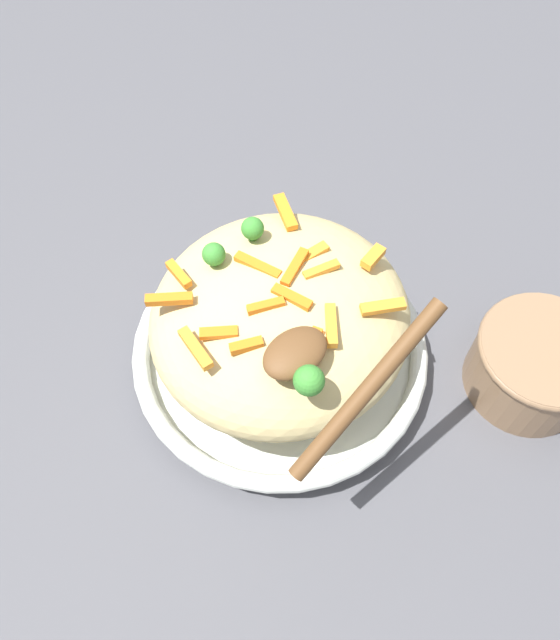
{
  "coord_description": "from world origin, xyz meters",
  "views": [
    {
      "loc": [
        0.19,
        0.23,
        0.56
      ],
      "look_at": [
        0.0,
        0.0,
        0.08
      ],
      "focal_mm": 35.15,
      "sensor_mm": 36.0,
      "label": 1
    }
  ],
  "objects": [
    {
      "name": "carrot_piece_5",
      "position": [
        -0.05,
        0.07,
        0.13
      ],
      "size": [
        0.04,
        0.03,
        0.01
      ],
      "primitive_type": "cube",
      "rotation": [
        0.0,
        0.0,
        5.76
      ],
      "color": "orange",
      "rests_on": "pasta_mound"
    },
    {
      "name": "carrot_piece_8",
      "position": [
        0.09,
        0.0,
        0.13
      ],
      "size": [
        0.01,
        0.04,
        0.01
      ],
      "primitive_type": "cube",
      "rotation": [
        0.0,
        0.0,
        1.47
      ],
      "color": "orange",
      "rests_on": "pasta_mound"
    },
    {
      "name": "carrot_piece_14",
      "position": [
        -0.05,
        -0.01,
        0.13
      ],
      "size": [
        0.03,
        0.01,
        0.01
      ],
      "primitive_type": "cube",
      "rotation": [
        0.0,
        0.0,
        6.21
      ],
      "color": "orange",
      "rests_on": "pasta_mound"
    },
    {
      "name": "ground_plane",
      "position": [
        0.0,
        0.0,
        0.0
      ],
      "size": [
        2.4,
        2.4,
        0.0
      ],
      "primitive_type": "plane",
      "color": "#4C4C51"
    },
    {
      "name": "carrot_piece_3",
      "position": [
        -0.01,
        0.05,
        0.13
      ],
      "size": [
        0.03,
        0.03,
        0.01
      ],
      "primitive_type": "cube",
      "rotation": [
        0.0,
        0.0,
        4.02
      ],
      "color": "orange",
      "rests_on": "pasta_mound"
    },
    {
      "name": "carrot_piece_4",
      "position": [
        -0.02,
        -0.01,
        0.13
      ],
      "size": [
        0.04,
        0.02,
        0.01
      ],
      "primitive_type": "cube",
      "rotation": [
        0.0,
        0.0,
        3.56
      ],
      "color": "orange",
      "rests_on": "pasta_mound"
    },
    {
      "name": "carrot_piece_12",
      "position": [
        0.06,
        -0.0,
        0.13
      ],
      "size": [
        0.03,
        0.03,
        0.01
      ],
      "primitive_type": "cube",
      "rotation": [
        0.0,
        0.0,
        5.65
      ],
      "color": "orange",
      "rests_on": "pasta_mound"
    },
    {
      "name": "carrot_piece_15",
      "position": [
        0.02,
        0.01,
        0.13
      ],
      "size": [
        0.03,
        0.02,
        0.01
      ],
      "primitive_type": "cube",
      "rotation": [
        0.0,
        0.0,
        2.73
      ],
      "color": "orange",
      "rests_on": "pasta_mound"
    },
    {
      "name": "pasta_mound",
      "position": [
        0.0,
        0.0,
        0.08
      ],
      "size": [
        0.24,
        0.23,
        0.1
      ],
      "primitive_type": "ellipsoid",
      "color": "#D1BA7A",
      "rests_on": "serving_bowl"
    },
    {
      "name": "carrot_piece_0",
      "position": [
        -0.04,
        0.01,
        0.13
      ],
      "size": [
        0.03,
        0.02,
        0.01
      ],
      "primitive_type": "cube",
      "rotation": [
        0.0,
        0.0,
        2.89
      ],
      "color": "orange",
      "rests_on": "pasta_mound"
    },
    {
      "name": "carrot_piece_1",
      "position": [
        0.02,
        0.06,
        0.13
      ],
      "size": [
        0.04,
        0.03,
        0.01
      ],
      "primitive_type": "cube",
      "rotation": [
        0.0,
        0.0,
        3.62
      ],
      "color": "orange",
      "rests_on": "pasta_mound"
    },
    {
      "name": "carrot_piece_9",
      "position": [
        -0.08,
        0.03,
        0.13
      ],
      "size": [
        0.03,
        0.02,
        0.01
      ],
      "primitive_type": "cube",
      "rotation": [
        0.0,
        0.0,
        0.2
      ],
      "color": "orange",
      "rests_on": "pasta_mound"
    },
    {
      "name": "broccoli_floret_0",
      "position": [
        0.02,
        -0.06,
        0.14
      ],
      "size": [
        0.02,
        0.02,
        0.02
      ],
      "color": "#377928",
      "rests_on": "pasta_mound"
    },
    {
      "name": "carrot_piece_13",
      "position": [
        -0.06,
        -0.06,
        0.13
      ],
      "size": [
        0.03,
        0.04,
        0.01
      ],
      "primitive_type": "cube",
      "rotation": [
        0.0,
        0.0,
        4.33
      ],
      "color": "orange",
      "rests_on": "pasta_mound"
    },
    {
      "name": "carrot_piece_6",
      "position": [
        0.0,
        -0.03,
        0.13
      ],
      "size": [
        0.02,
        0.04,
        0.01
      ],
      "primitive_type": "cube",
      "rotation": [
        0.0,
        0.0,
        5.05
      ],
      "color": "orange",
      "rests_on": "pasta_mound"
    },
    {
      "name": "broccoli_floret_1",
      "position": [
        -0.02,
        -0.06,
        0.14
      ],
      "size": [
        0.02,
        0.02,
        0.02
      ],
      "color": "#377928",
      "rests_on": "pasta_mound"
    },
    {
      "name": "carrot_piece_10",
      "position": [
        0.06,
        0.02,
        0.13
      ],
      "size": [
        0.03,
        0.02,
        0.01
      ],
      "primitive_type": "cube",
      "rotation": [
        0.0,
        0.0,
        5.86
      ],
      "color": "orange",
      "rests_on": "pasta_mound"
    },
    {
      "name": "serving_bowl",
      "position": [
        0.0,
        0.0,
        0.02
      ],
      "size": [
        0.29,
        0.29,
        0.04
      ],
      "color": "silver",
      "rests_on": "ground_plane"
    },
    {
      "name": "serving_spoon",
      "position": [
        0.03,
        0.08,
        0.15
      ],
      "size": [
        0.14,
        0.1,
        0.09
      ],
      "color": "brown",
      "rests_on": "pasta_mound"
    },
    {
      "name": "carrot_piece_11",
      "position": [
        0.06,
        -0.07,
        0.13
      ],
      "size": [
        0.01,
        0.03,
        0.01
      ],
      "primitive_type": "cube",
      "rotation": [
        0.0,
        0.0,
        4.67
      ],
      "color": "orange",
      "rests_on": "pasta_mound"
    },
    {
      "name": "broccoli_floret_2",
      "position": [
        0.04,
        0.08,
        0.14
      ],
      "size": [
        0.02,
        0.02,
        0.03
      ],
      "color": "#377928",
      "rests_on": "pasta_mound"
    },
    {
      "name": "carrot_piece_7",
      "position": [
        -0.0,
        0.01,
        0.13
      ],
      "size": [
        0.02,
        0.04,
        0.01
      ],
      "primitive_type": "cube",
      "rotation": [
        0.0,
        0.0,
        5.04
      ],
      "color": "orange",
      "rests_on": "pasta_mound"
    },
    {
      "name": "carrot_piece_2",
      "position": [
        0.08,
        -0.05,
        0.13
      ],
      "size": [
        0.04,
        0.03,
        0.01
      ],
      "primitive_type": "cube",
      "rotation": [
        0.0,
        0.0,
        2.5
      ],
      "color": "orange",
      "rests_on": "pasta_mound"
    },
    {
      "name": "companion_bowl",
      "position": [
        -0.17,
        0.17,
        0.04
      ],
      "size": [
        0.12,
        0.12,
        0.07
      ],
      "color": "#8C6B4C",
      "rests_on": "ground_plane"
    }
  ]
}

